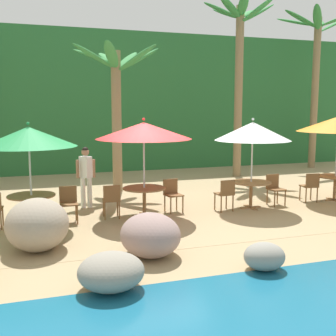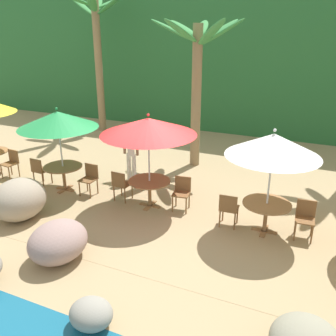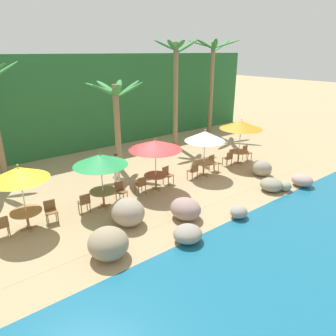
% 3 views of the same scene
% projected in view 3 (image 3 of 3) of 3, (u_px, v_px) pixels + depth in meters
% --- Properties ---
extents(ground_plane, '(120.00, 120.00, 0.00)m').
position_uv_depth(ground_plane, '(161.00, 189.00, 14.65)').
color(ground_plane, tan).
extents(terrace_deck, '(18.00, 5.20, 0.01)m').
position_uv_depth(terrace_deck, '(161.00, 189.00, 14.65)').
color(terrace_deck, tan).
rests_on(terrace_deck, ground).
extents(foliage_backdrop, '(28.00, 2.40, 6.00)m').
position_uv_depth(foliage_backdrop, '(80.00, 102.00, 20.23)').
color(foliage_backdrop, '#286633').
rests_on(foliage_backdrop, ground).
extents(rock_seawall, '(14.88, 3.43, 1.02)m').
position_uv_depth(rock_seawall, '(187.00, 209.00, 11.93)').
color(rock_seawall, gray).
rests_on(rock_seawall, ground).
extents(umbrella_yellow, '(2.00, 2.00, 2.56)m').
position_uv_depth(umbrella_yellow, '(19.00, 173.00, 10.58)').
color(umbrella_yellow, silver).
rests_on(umbrella_yellow, ground).
extents(dining_table_yellow, '(1.10, 1.10, 0.74)m').
position_uv_depth(dining_table_yellow, '(27.00, 214.00, 11.15)').
color(dining_table_yellow, olive).
rests_on(dining_table_yellow, ground).
extents(chair_yellow_seaward, '(0.46, 0.47, 0.87)m').
position_uv_depth(chair_yellow_seaward, '(51.00, 210.00, 11.68)').
color(chair_yellow_seaward, brown).
rests_on(chair_yellow_seaward, ground).
extents(chair_yellow_inland, '(0.42, 0.43, 0.87)m').
position_uv_depth(chair_yellow_inland, '(2.00, 225.00, 10.63)').
color(chair_yellow_inland, brown).
rests_on(chair_yellow_inland, ground).
extents(umbrella_green, '(2.20, 2.20, 2.44)m').
position_uv_depth(umbrella_green, '(100.00, 160.00, 12.24)').
color(umbrella_green, silver).
rests_on(umbrella_green, ground).
extents(dining_table_green, '(1.10, 1.10, 0.74)m').
position_uv_depth(dining_table_green, '(103.00, 193.00, 12.77)').
color(dining_table_green, olive).
rests_on(dining_table_green, ground).
extents(chair_green_seaward, '(0.42, 0.43, 0.87)m').
position_uv_depth(chair_green_seaward, '(120.00, 190.00, 13.35)').
color(chair_green_seaward, brown).
rests_on(chair_green_seaward, ground).
extents(chair_green_inland, '(0.44, 0.45, 0.87)m').
position_uv_depth(chair_green_inland, '(84.00, 202.00, 12.29)').
color(chair_green_inland, brown).
rests_on(chair_green_inland, ground).
extents(umbrella_red, '(2.42, 2.42, 2.52)m').
position_uv_depth(umbrella_red, '(155.00, 145.00, 13.83)').
color(umbrella_red, silver).
rests_on(umbrella_red, ground).
extents(dining_table_red, '(1.10, 1.10, 0.74)m').
position_uv_depth(dining_table_red, '(156.00, 177.00, 14.39)').
color(dining_table_red, olive).
rests_on(dining_table_red, ground).
extents(chair_red_seaward, '(0.48, 0.49, 0.87)m').
position_uv_depth(chair_red_seaward, '(167.00, 174.00, 15.06)').
color(chair_red_seaward, brown).
rests_on(chair_red_seaward, ground).
extents(chair_red_inland, '(0.45, 0.45, 0.87)m').
position_uv_depth(chair_red_inland, '(141.00, 184.00, 13.92)').
color(chair_red_inland, brown).
rests_on(chair_red_inland, ground).
extents(umbrella_white, '(2.06, 2.06, 2.49)m').
position_uv_depth(umbrella_white, '(205.00, 136.00, 15.53)').
color(umbrella_white, silver).
rests_on(umbrella_white, ground).
extents(dining_table_white, '(1.10, 1.10, 0.74)m').
position_uv_depth(dining_table_white, '(204.00, 164.00, 16.07)').
color(dining_table_white, olive).
rests_on(dining_table_white, ground).
extents(chair_white_seaward, '(0.45, 0.46, 0.87)m').
position_uv_depth(chair_white_seaward, '(213.00, 162.00, 16.70)').
color(chair_white_seaward, brown).
rests_on(chair_white_seaward, ground).
extents(chair_white_inland, '(0.45, 0.45, 0.87)m').
position_uv_depth(chair_white_inland, '(194.00, 170.00, 15.51)').
color(chair_white_inland, brown).
rests_on(chair_white_inland, ground).
extents(umbrella_orange, '(2.39, 2.39, 2.62)m').
position_uv_depth(umbrella_orange, '(241.00, 125.00, 17.17)').
color(umbrella_orange, silver).
rests_on(umbrella_orange, ground).
extents(dining_table_orange, '(1.10, 1.10, 0.74)m').
position_uv_depth(dining_table_orange, '(239.00, 153.00, 17.77)').
color(dining_table_orange, olive).
rests_on(dining_table_orange, ground).
extents(chair_orange_seaward, '(0.44, 0.44, 0.87)m').
position_uv_depth(chair_orange_seaward, '(246.00, 152.00, 18.38)').
color(chair_orange_seaward, brown).
rests_on(chair_orange_seaward, ground).
extents(chair_orange_inland, '(0.47, 0.48, 0.87)m').
position_uv_depth(chair_orange_inland, '(228.00, 158.00, 17.33)').
color(chair_orange_inland, brown).
rests_on(chair_orange_inland, ground).
extents(palm_tree_second, '(2.93, 2.96, 4.75)m').
position_uv_depth(palm_tree_second, '(116.00, 109.00, 16.00)').
color(palm_tree_second, olive).
rests_on(palm_tree_second, ground).
extents(palm_tree_third, '(2.89, 2.84, 6.83)m').
position_uv_depth(palm_tree_third, '(176.00, 77.00, 19.60)').
color(palm_tree_third, olive).
rests_on(palm_tree_third, ground).
extents(palm_tree_fourth, '(3.74, 3.09, 7.00)m').
position_uv_depth(palm_tree_fourth, '(212.00, 71.00, 23.02)').
color(palm_tree_fourth, olive).
rests_on(palm_tree_fourth, ground).
extents(waiter_in_white, '(0.52, 0.39, 1.70)m').
position_uv_depth(waiter_in_white, '(117.00, 168.00, 14.52)').
color(waiter_in_white, white).
rests_on(waiter_in_white, ground).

